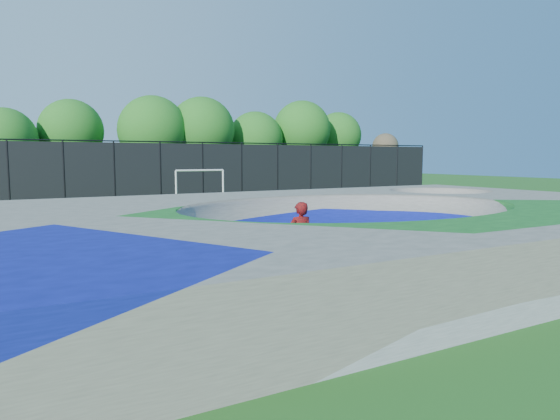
{
  "coord_description": "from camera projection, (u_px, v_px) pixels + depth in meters",
  "views": [
    {
      "loc": [
        -9.43,
        -12.22,
        2.93
      ],
      "look_at": [
        -0.89,
        3.0,
        1.1
      ],
      "focal_mm": 32.0,
      "sensor_mm": 36.0,
      "label": 1
    }
  ],
  "objects": [
    {
      "name": "skate_deck",
      "position": [
        352.0,
        229.0,
        15.42
      ],
      "size": [
        22.0,
        14.0,
        1.5
      ],
      "primitive_type": "cube",
      "color": "gray",
      "rests_on": "ground"
    },
    {
      "name": "skateboard",
      "position": [
        300.0,
        274.0,
        12.57
      ],
      "size": [
        0.79,
        0.26,
        0.05
      ],
      "primitive_type": "cube",
      "rotation": [
        0.0,
        0.0,
        -0.05
      ],
      "color": "black",
      "rests_on": "ground"
    },
    {
      "name": "soccer_goal",
      "position": [
        200.0,
        180.0,
        32.08
      ],
      "size": [
        3.31,
        0.12,
        2.19
      ],
      "color": "silver",
      "rests_on": "ground"
    },
    {
      "name": "ground",
      "position": [
        352.0,
        252.0,
        15.49
      ],
      "size": [
        120.0,
        120.0,
        0.0
      ],
      "primitive_type": "plane",
      "color": "#1B5417",
      "rests_on": "ground"
    },
    {
      "name": "treeline",
      "position": [
        91.0,
        131.0,
        35.84
      ],
      "size": [
        52.58,
        7.54,
        8.01
      ],
      "color": "#4A3525",
      "rests_on": "ground"
    },
    {
      "name": "fence",
      "position": [
        161.0,
        170.0,
        33.49
      ],
      "size": [
        48.09,
        0.09,
        4.04
      ],
      "color": "black",
      "rests_on": "ground"
    },
    {
      "name": "skater",
      "position": [
        300.0,
        238.0,
        12.48
      ],
      "size": [
        0.7,
        0.49,
        1.84
      ],
      "primitive_type": "imported",
      "rotation": [
        0.0,
        0.0,
        3.06
      ],
      "color": "#B2110E",
      "rests_on": "ground"
    }
  ]
}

